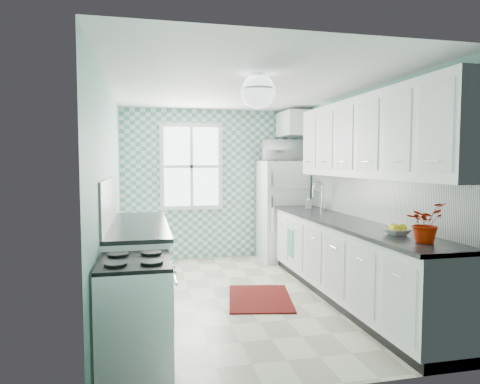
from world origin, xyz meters
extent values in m
cube|color=beige|center=(0.00, 0.00, -0.01)|extent=(3.00, 4.40, 0.02)
cube|color=white|center=(0.00, 0.00, 2.51)|extent=(3.00, 4.40, 0.02)
cube|color=#7BB5A5|center=(0.00, 2.21, 1.25)|extent=(3.00, 0.02, 2.50)
cube|color=#7BB5A5|center=(0.00, -2.21, 1.25)|extent=(3.00, 0.02, 2.50)
cube|color=#7BB5A5|center=(-1.51, 0.00, 1.25)|extent=(0.02, 4.40, 2.50)
cube|color=#7BB5A5|center=(1.51, 0.00, 1.25)|extent=(0.02, 4.40, 2.50)
cube|color=#56A195|center=(0.00, 2.19, 1.25)|extent=(3.00, 0.01, 2.50)
cube|color=white|center=(-0.35, 2.17, 1.55)|extent=(1.04, 0.05, 1.44)
cube|color=white|center=(-0.35, 2.15, 1.55)|extent=(0.90, 0.02, 1.30)
cube|color=white|center=(1.49, -0.40, 1.20)|extent=(0.02, 3.60, 0.51)
cube|color=white|center=(-1.49, -0.07, 1.20)|extent=(0.02, 2.15, 0.51)
cube|color=white|center=(1.33, -0.60, 1.90)|extent=(0.33, 3.20, 0.90)
cube|color=white|center=(1.30, 1.83, 2.25)|extent=(0.40, 0.74, 0.40)
cylinder|color=silver|center=(0.00, -0.80, 2.48)|extent=(0.14, 0.14, 0.04)
cylinder|color=silver|center=(0.00, -0.80, 2.41)|extent=(0.02, 0.02, 0.12)
sphere|color=white|center=(0.00, -0.80, 2.32)|extent=(0.34, 0.34, 0.34)
cube|color=white|center=(1.20, -0.40, 0.45)|extent=(0.60, 3.60, 0.90)
cube|color=black|center=(1.19, -0.40, 0.92)|extent=(0.63, 3.60, 0.04)
cube|color=white|center=(-1.20, -0.07, 0.45)|extent=(0.60, 2.15, 0.90)
cube|color=black|center=(-1.19, -0.07, 0.92)|extent=(0.63, 2.15, 0.04)
cube|color=white|center=(1.11, 1.78, 0.82)|extent=(0.72, 0.68, 1.64)
cube|color=silver|center=(1.11, 1.43, 1.20)|extent=(0.70, 0.01, 0.02)
cube|color=silver|center=(0.82, 1.42, 1.40)|extent=(0.03, 0.03, 0.30)
cube|color=silver|center=(0.82, 1.42, 0.82)|extent=(0.03, 0.03, 0.54)
cube|color=white|center=(-1.20, -1.57, 0.43)|extent=(0.56, 0.71, 0.83)
cube|color=black|center=(-1.20, -1.57, 0.85)|extent=(0.56, 0.71, 0.03)
cube|color=black|center=(-0.92, -1.57, 0.48)|extent=(0.01, 0.46, 0.28)
cube|color=silver|center=(1.20, 0.74, 0.92)|extent=(0.47, 0.39, 0.12)
cylinder|color=silver|center=(1.37, 0.74, 1.12)|extent=(0.02, 0.02, 0.30)
torus|color=silver|center=(1.30, 0.74, 1.31)|extent=(0.16, 0.02, 0.16)
cube|color=maroon|center=(0.20, -0.15, 0.01)|extent=(0.91, 1.15, 0.02)
cube|color=#4FA795|center=(0.89, 0.73, 0.48)|extent=(0.09, 0.24, 0.38)
imported|color=white|center=(1.20, -1.39, 0.97)|extent=(0.26, 0.26, 0.06)
imported|color=#AA281F|center=(1.20, -1.79, 1.11)|extent=(0.39, 0.37, 0.35)
imported|color=#9EBACC|center=(1.25, 0.96, 1.04)|extent=(0.11, 0.11, 0.20)
imported|color=silver|center=(1.11, 1.78, 1.81)|extent=(0.64, 0.45, 0.34)
camera|label=1|loc=(-1.11, -4.95, 1.62)|focal=32.00mm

